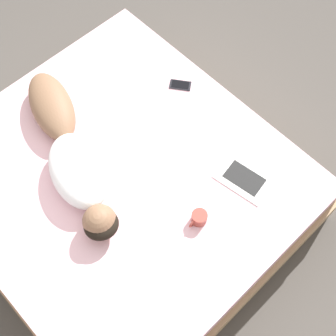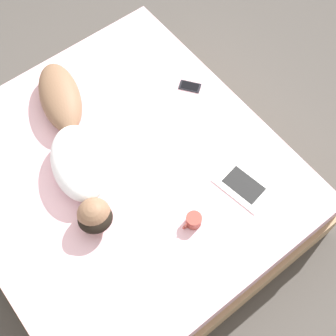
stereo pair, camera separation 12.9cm
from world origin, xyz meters
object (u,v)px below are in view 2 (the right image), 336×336
object	(u,v)px
coffee_mug	(193,220)
person	(74,146)
open_magazine	(254,174)
cell_phone	(190,86)

from	to	relation	value
coffee_mug	person	bearing A→B (deg)	-70.84
open_magazine	person	bearing A→B (deg)	-55.11
person	coffee_mug	bearing A→B (deg)	128.12
coffee_mug	cell_phone	size ratio (longest dim) A/B	0.80
person	coffee_mug	xyz separation A→B (m)	(-0.28, 0.81, -0.06)
person	open_magazine	world-z (taller)	person
open_magazine	cell_phone	world-z (taller)	same
cell_phone	person	bearing A→B (deg)	-39.12
open_magazine	cell_phone	xyz separation A→B (m)	(-0.11, -0.76, 0.00)
open_magazine	coffee_mug	world-z (taller)	coffee_mug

